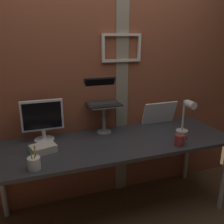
{
  "coord_description": "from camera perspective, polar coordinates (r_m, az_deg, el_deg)",
  "views": [
    {
      "loc": [
        -0.66,
        -1.96,
        1.69
      ],
      "look_at": [
        0.04,
        0.04,
        1.02
      ],
      "focal_mm": 38.78,
      "sensor_mm": 36.0,
      "label": 1
    }
  ],
  "objects": [
    {
      "name": "ground_plane",
      "position": [
        2.67,
        -0.49,
        -21.76
      ],
      "size": [
        6.0,
        6.0,
        0.0
      ],
      "primitive_type": "plane",
      "color": "brown"
    },
    {
      "name": "brick_wall_back",
      "position": [
        2.45,
        -3.23,
        6.92
      ],
      "size": [
        3.33,
        0.16,
        2.48
      ],
      "color": "brown",
      "rests_on": "ground_plane"
    },
    {
      "name": "desk",
      "position": [
        2.25,
        0.84,
        -8.48
      ],
      "size": [
        2.17,
        0.72,
        0.77
      ],
      "color": "#333338",
      "rests_on": "ground_plane"
    },
    {
      "name": "monitor",
      "position": [
        2.25,
        -16.07,
        -1.35
      ],
      "size": [
        0.37,
        0.18,
        0.38
      ],
      "color": "white",
      "rests_on": "desk"
    },
    {
      "name": "laptop_stand",
      "position": [
        2.35,
        -1.82,
        -0.51
      ],
      "size": [
        0.28,
        0.22,
        0.28
      ],
      "color": "gray",
      "rests_on": "desk"
    },
    {
      "name": "laptop",
      "position": [
        2.37,
        -2.35,
        3.73
      ],
      "size": [
        0.32,
        0.27,
        0.24
      ],
      "color": "black",
      "rests_on": "laptop_stand"
    },
    {
      "name": "whiteboard_panel",
      "position": [
        2.65,
        11.09,
        -0.24
      ],
      "size": [
        0.38,
        0.09,
        0.25
      ],
      "primitive_type": "cube",
      "rotation": [
        0.3,
        0.0,
        0.0
      ],
      "color": "white",
      "rests_on": "desk"
    },
    {
      "name": "desk_lamp",
      "position": [
        2.42,
        17.29,
        -0.27
      ],
      "size": [
        0.12,
        0.2,
        0.34
      ],
      "color": "white",
      "rests_on": "desk"
    },
    {
      "name": "pen_cup",
      "position": [
        1.86,
        -17.9,
        -11.38
      ],
      "size": [
        0.09,
        0.09,
        0.17
      ],
      "color": "white",
      "rests_on": "desk"
    },
    {
      "name": "coffee_mug",
      "position": [
        2.2,
        15.64,
        -6.37
      ],
      "size": [
        0.12,
        0.08,
        0.1
      ],
      "color": "maroon",
      "rests_on": "desk"
    },
    {
      "name": "paper_clutter_stack",
      "position": [
        2.1,
        -15.94,
        -8.26
      ],
      "size": [
        0.23,
        0.19,
        0.06
      ],
      "primitive_type": "cube",
      "rotation": [
        0.0,
        0.0,
        0.28
      ],
      "color": "silver",
      "rests_on": "desk"
    }
  ]
}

